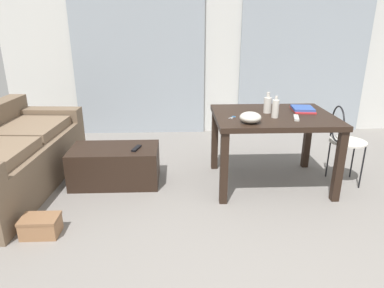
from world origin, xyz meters
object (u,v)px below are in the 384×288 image
(book_stack, at_px, (303,109))
(scissors, at_px, (233,117))
(craft_table, at_px, (273,124))
(bowl, at_px, (250,117))
(couch, at_px, (6,159))
(tv_remote_primary, at_px, (136,148))
(tv_remote_on_table, at_px, (296,118))
(bottle_far, at_px, (275,108))
(bottle_near, at_px, (268,105))
(wire_chair, at_px, (343,136))
(coffee_table, at_px, (115,165))
(shoebox, at_px, (41,226))

(book_stack, bearing_deg, scissors, -162.79)
(craft_table, distance_m, bowl, 0.44)
(couch, relative_size, tv_remote_primary, 11.75)
(craft_table, distance_m, scissors, 0.44)
(couch, xyz_separation_m, tv_remote_on_table, (2.83, -0.17, 0.44))
(couch, bearing_deg, bottle_far, -2.55)
(bottle_near, bearing_deg, bottle_far, -81.33)
(book_stack, bearing_deg, craft_table, -158.22)
(couch, bearing_deg, book_stack, 2.65)
(couch, xyz_separation_m, bottle_near, (2.61, 0.07, 0.51))
(couch, height_order, tv_remote_on_table, couch)
(bottle_near, xyz_separation_m, book_stack, (0.39, 0.07, -0.07))
(wire_chair, distance_m, scissors, 1.17)
(bowl, relative_size, book_stack, 0.61)
(couch, distance_m, coffee_table, 1.07)
(wire_chair, xyz_separation_m, bottle_far, (-0.74, -0.11, 0.31))
(book_stack, bearing_deg, shoebox, -157.27)
(bottle_far, bearing_deg, coffee_table, 172.97)
(bowl, relative_size, tv_remote_on_table, 1.06)
(coffee_table, bearing_deg, wire_chair, -2.16)
(bowl, bearing_deg, craft_table, 44.47)
(craft_table, height_order, shoebox, craft_table)
(craft_table, bearing_deg, scissors, -166.65)
(scissors, bearing_deg, bottle_far, -3.16)
(tv_remote_primary, bearing_deg, bottle_near, 16.97)
(bowl, height_order, scissors, bowl)
(tv_remote_on_table, height_order, shoebox, tv_remote_on_table)
(bottle_far, bearing_deg, wire_chair, 8.18)
(bowl, xyz_separation_m, tv_remote_primary, (-1.07, 0.31, -0.40))
(craft_table, height_order, tv_remote_primary, craft_table)
(book_stack, height_order, shoebox, book_stack)
(bottle_near, bearing_deg, book_stack, 10.49)
(coffee_table, distance_m, craft_table, 1.66)
(bottle_far, relative_size, tv_remote_primary, 1.22)
(coffee_table, distance_m, tv_remote_on_table, 1.87)
(book_stack, distance_m, tv_remote_primary, 1.74)
(craft_table, distance_m, tv_remote_on_table, 0.27)
(couch, distance_m, bottle_far, 2.69)
(bottle_near, relative_size, bowl, 1.07)
(tv_remote_primary, bearing_deg, shoebox, -111.70)
(coffee_table, xyz_separation_m, bottle_near, (1.55, -0.01, 0.63))
(wire_chair, height_order, bowl, bowl)
(bottle_near, height_order, tv_remote_primary, bottle_near)
(craft_table, relative_size, bottle_far, 5.57)
(tv_remote_on_table, distance_m, scissors, 0.59)
(tv_remote_primary, bearing_deg, wire_chair, 14.27)
(bottle_near, relative_size, book_stack, 0.65)
(scissors, bearing_deg, couch, 177.56)
(bottle_far, bearing_deg, tv_remote_primary, 173.69)
(shoebox, bearing_deg, craft_table, 22.89)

